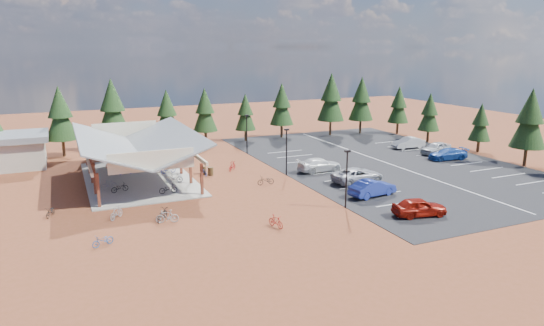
% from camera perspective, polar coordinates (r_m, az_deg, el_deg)
% --- Properties ---
extents(ground, '(140.00, 140.00, 0.00)m').
position_cam_1_polar(ground, '(49.20, -2.57, -2.60)').
color(ground, brown).
rests_on(ground, ground).
extents(asphalt_lot, '(27.00, 44.00, 0.04)m').
position_cam_1_polar(asphalt_lot, '(60.54, 12.90, 0.15)').
color(asphalt_lot, black).
rests_on(asphalt_lot, ground).
extents(concrete_pad, '(10.60, 18.60, 0.10)m').
position_cam_1_polar(concrete_pad, '(53.34, -15.42, -1.75)').
color(concrete_pad, gray).
rests_on(concrete_pad, ground).
extents(bike_pavilion, '(11.65, 19.40, 4.97)m').
position_cam_1_polar(bike_pavilion, '(52.51, -15.68, 2.23)').
color(bike_pavilion, '#5D2C1A').
rests_on(bike_pavilion, concrete_pad).
extents(lamp_post_0, '(0.50, 0.25, 5.14)m').
position_cam_1_polar(lamp_post_0, '(41.96, 8.77, -1.37)').
color(lamp_post_0, black).
rests_on(lamp_post_0, ground).
extents(lamp_post_1, '(0.50, 0.25, 5.14)m').
position_cam_1_polar(lamp_post_1, '(52.19, 1.72, 1.71)').
color(lamp_post_1, black).
rests_on(lamp_post_1, ground).
extents(lamp_post_2, '(0.50, 0.25, 5.14)m').
position_cam_1_polar(lamp_post_2, '(63.04, -2.98, 3.75)').
color(lamp_post_2, black).
rests_on(lamp_post_2, ground).
extents(trash_bin_0, '(0.60, 0.60, 0.90)m').
position_cam_1_polar(trash_bin_0, '(53.15, -7.23, -0.97)').
color(trash_bin_0, '#413017').
rests_on(trash_bin_0, ground).
extents(trash_bin_1, '(0.60, 0.60, 0.90)m').
position_cam_1_polar(trash_bin_1, '(53.73, -8.09, -0.84)').
color(trash_bin_1, '#413017').
rests_on(trash_bin_1, ground).
extents(pine_1, '(3.85, 3.85, 8.98)m').
position_cam_1_polar(pine_1, '(66.62, -23.66, 5.34)').
color(pine_1, '#382314').
rests_on(pine_1, ground).
extents(pine_2, '(4.17, 4.17, 9.71)m').
position_cam_1_polar(pine_2, '(67.55, -18.27, 6.28)').
color(pine_2, '#382314').
rests_on(pine_2, ground).
extents(pine_3, '(3.46, 3.46, 8.07)m').
position_cam_1_polar(pine_3, '(67.99, -12.26, 5.83)').
color(pine_3, '#382314').
rests_on(pine_3, ground).
extents(pine_4, '(3.48, 3.48, 8.10)m').
position_cam_1_polar(pine_4, '(69.48, -7.90, 6.19)').
color(pine_4, '#382314').
rests_on(pine_4, ground).
extents(pine_5, '(3.03, 3.03, 7.05)m').
position_cam_1_polar(pine_5, '(71.53, -3.15, 5.98)').
color(pine_5, '#382314').
rests_on(pine_5, ground).
extents(pine_6, '(3.60, 3.60, 8.38)m').
position_cam_1_polar(pine_6, '(74.32, 1.16, 6.91)').
color(pine_6, '#382314').
rests_on(pine_6, ground).
extents(pine_7, '(4.20, 4.20, 9.78)m').
position_cam_1_polar(pine_7, '(76.83, 6.97, 7.68)').
color(pine_7, '#382314').
rests_on(pine_7, ground).
extents(pine_8, '(3.91, 3.91, 9.10)m').
position_cam_1_polar(pine_8, '(79.19, 10.48, 7.42)').
color(pine_8, '#382314').
rests_on(pine_8, ground).
extents(pine_10, '(3.92, 3.92, 9.13)m').
position_cam_1_polar(pine_10, '(63.41, 28.07, 4.61)').
color(pine_10, '#382314').
rests_on(pine_10, ground).
extents(pine_11, '(2.80, 2.80, 6.52)m').
position_cam_1_polar(pine_11, '(69.54, 23.33, 4.41)').
color(pine_11, '#382314').
rests_on(pine_11, ground).
extents(pine_12, '(3.11, 3.11, 7.24)m').
position_cam_1_polar(pine_12, '(74.27, 18.05, 5.71)').
color(pine_12, '#382314').
rests_on(pine_12, ground).
extents(pine_13, '(3.29, 3.29, 7.66)m').
position_cam_1_polar(pine_13, '(80.17, 14.69, 6.64)').
color(pine_13, '#382314').
rests_on(pine_13, ground).
extents(bike_0, '(1.79, 1.03, 0.89)m').
position_cam_1_polar(bike_0, '(48.59, -17.48, -2.77)').
color(bike_0, black).
rests_on(bike_0, concrete_pad).
extents(bike_1, '(1.54, 0.66, 0.90)m').
position_cam_1_polar(bike_1, '(50.00, -18.65, -2.40)').
color(bike_1, gray).
rests_on(bike_1, concrete_pad).
extents(bike_2, '(1.69, 0.73, 0.86)m').
position_cam_1_polar(bike_2, '(55.18, -16.87, -0.83)').
color(bike_2, navy).
rests_on(bike_2, concrete_pad).
extents(bike_3, '(1.71, 0.81, 0.99)m').
position_cam_1_polar(bike_3, '(58.13, -18.19, -0.15)').
color(bike_3, maroon).
rests_on(bike_3, concrete_pad).
extents(bike_4, '(1.73, 0.64, 0.90)m').
position_cam_1_polar(bike_4, '(46.99, -12.12, -2.97)').
color(bike_4, black).
rests_on(bike_4, concrete_pad).
extents(bike_5, '(1.78, 0.98, 1.03)m').
position_cam_1_polar(bike_5, '(50.57, -11.40, -1.69)').
color(bike_5, gray).
rests_on(bike_5, concrete_pad).
extents(bike_6, '(1.84, 1.00, 0.92)m').
position_cam_1_polar(bike_6, '(54.46, -12.11, -0.70)').
color(bike_6, navy).
rests_on(bike_6, concrete_pad).
extents(bike_7, '(1.93, 1.07, 1.12)m').
position_cam_1_polar(bike_7, '(59.32, -13.34, 0.49)').
color(bike_7, maroon).
rests_on(bike_7, concrete_pad).
extents(bike_8, '(1.10, 1.71, 0.85)m').
position_cam_1_polar(bike_8, '(44.03, -24.61, -5.23)').
color(bike_8, black).
rests_on(bike_8, ground).
extents(bike_9, '(1.46, 1.63, 1.03)m').
position_cam_1_polar(bike_9, '(41.52, -17.84, -5.59)').
color(bike_9, gray).
rests_on(bike_9, ground).
extents(bike_10, '(1.69, 1.17, 0.84)m').
position_cam_1_polar(bike_10, '(36.39, -19.27, -8.58)').
color(bike_10, '#1A4D94').
rests_on(bike_10, ground).
extents(bike_11, '(0.91, 1.71, 0.99)m').
position_cam_1_polar(bike_11, '(37.73, 0.45, -6.88)').
color(bike_11, '#9F1913').
rests_on(bike_11, ground).
extents(bike_12, '(1.58, 1.91, 0.98)m').
position_cam_1_polar(bike_12, '(40.17, -12.81, -5.95)').
color(bike_12, black).
rests_on(bike_12, ground).
extents(bike_13, '(1.87, 0.91, 1.08)m').
position_cam_1_polar(bike_13, '(39.52, -12.23, -6.16)').
color(bike_13, '#93979B').
rests_on(bike_13, ground).
extents(bike_14, '(0.72, 1.61, 0.82)m').
position_cam_1_polar(bike_14, '(53.12, -7.98, -1.05)').
color(bike_14, navy).
rests_on(bike_14, ground).
extents(bike_15, '(1.57, 1.66, 1.07)m').
position_cam_1_polar(bike_15, '(54.89, -4.70, -0.35)').
color(bike_15, maroon).
rests_on(bike_15, ground).
extents(bike_16, '(1.77, 0.66, 0.92)m').
position_cam_1_polar(bike_16, '(49.12, -0.73, -2.06)').
color(bike_16, black).
rests_on(bike_16, ground).
extents(car_0, '(4.74, 2.67, 1.52)m').
position_cam_1_polar(car_0, '(41.83, 16.95, -4.97)').
color(car_0, maroon).
rests_on(car_0, asphalt_lot).
extents(car_1, '(4.95, 2.37, 1.56)m').
position_cam_1_polar(car_1, '(46.22, 11.74, -2.88)').
color(car_1, navy).
rests_on(car_1, asphalt_lot).
extents(car_2, '(5.77, 2.99, 1.56)m').
position_cam_1_polar(car_2, '(50.47, 10.06, -1.42)').
color(car_2, '#A6A7AE').
rests_on(car_2, asphalt_lot).
extents(car_3, '(5.23, 2.29, 1.49)m').
position_cam_1_polar(car_3, '(54.50, 5.61, -0.20)').
color(car_3, silver).
rests_on(car_3, asphalt_lot).
extents(car_7, '(5.14, 2.76, 1.41)m').
position_cam_1_polar(car_7, '(63.71, 19.98, 1.00)').
color(car_7, '#194397').
rests_on(car_7, asphalt_lot).
extents(car_8, '(4.92, 2.77, 1.58)m').
position_cam_1_polar(car_8, '(66.59, 18.74, 1.69)').
color(car_8, '#AFB4B9').
rests_on(car_8, asphalt_lot).
extents(car_9, '(4.68, 1.86, 1.51)m').
position_cam_1_polar(car_9, '(69.27, 15.74, 2.31)').
color(car_9, silver).
rests_on(car_9, asphalt_lot).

